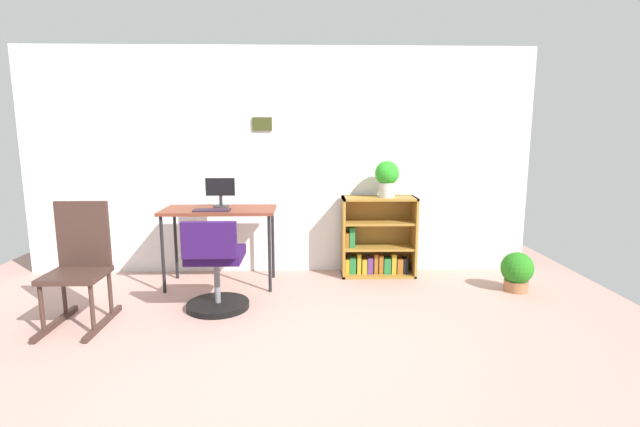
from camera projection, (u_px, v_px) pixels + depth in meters
ground_plane at (262, 368)px, 2.95m from camera, size 6.24×6.24×0.00m
wall_back at (279, 162)px, 4.87m from camera, size 5.20×0.12×2.30m
desk at (219, 216)px, 4.44m from camera, size 1.05×0.51×0.75m
monitor at (220, 191)px, 4.50m from camera, size 0.28×0.15×0.28m
keyboard at (212, 210)px, 4.29m from camera, size 0.33×0.14×0.02m
office_chair at (215, 271)px, 3.84m from camera, size 0.52×0.55×0.79m
rocking_chair at (79, 263)px, 3.59m from camera, size 0.42×0.64×0.94m
bookshelf_low at (377, 241)px, 4.84m from camera, size 0.75×0.30×0.81m
potted_plant_on_shelf at (387, 177)px, 4.68m from camera, size 0.24×0.24×0.36m
potted_plant_floor at (517, 271)px, 4.35m from camera, size 0.29×0.29×0.37m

